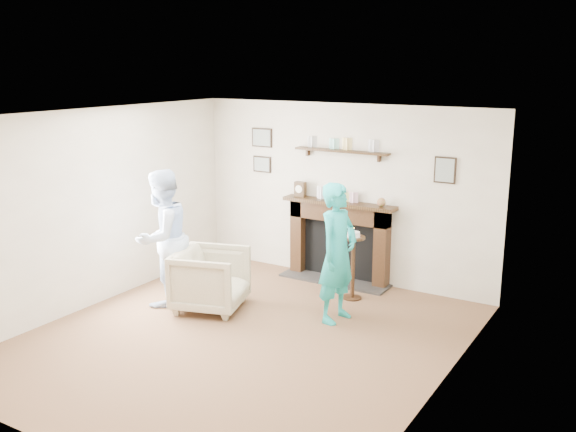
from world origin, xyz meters
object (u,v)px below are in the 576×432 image
(armchair, at_px, (211,308))
(man, at_px, (165,303))
(woman, at_px, (336,319))
(pedestal_table, at_px, (353,255))

(armchair, relative_size, man, 0.49)
(woman, bearing_deg, pedestal_table, 17.74)
(armchair, bearing_deg, pedestal_table, -64.98)
(woman, bearing_deg, armchair, 114.81)
(man, relative_size, pedestal_table, 1.80)
(armchair, distance_m, man, 0.65)
(armchair, bearing_deg, woman, -89.00)
(armchair, relative_size, woman, 0.50)
(man, bearing_deg, woman, 106.18)
(pedestal_table, bearing_deg, woman, -78.87)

